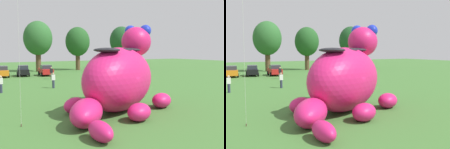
# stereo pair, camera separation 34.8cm
# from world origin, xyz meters

# --- Properties ---
(ground_plane) EXTENTS (160.00, 160.00, 0.00)m
(ground_plane) POSITION_xyz_m (0.00, 0.00, 0.00)
(ground_plane) COLOR #427533
(giant_inflatable_creature) EXTENTS (9.86, 10.47, 6.18)m
(giant_inflatable_creature) POSITION_xyz_m (0.98, 1.04, 2.26)
(giant_inflatable_creature) COLOR #E01E6B
(giant_inflatable_creature) RESTS_ON ground
(car_orange) EXTENTS (2.21, 4.23, 1.72)m
(car_orange) POSITION_xyz_m (-2.33, 29.70, 0.86)
(car_orange) COLOR orange
(car_orange) RESTS_ON ground
(car_black) EXTENTS (2.50, 4.34, 1.72)m
(car_black) POSITION_xyz_m (0.89, 30.02, 0.86)
(car_black) COLOR black
(car_black) RESTS_ON ground
(car_red) EXTENTS (2.22, 4.24, 1.72)m
(car_red) POSITION_xyz_m (4.23, 28.90, 0.86)
(car_red) COLOR red
(car_red) RESTS_ON ground
(tree_centre_left) EXTENTS (5.42, 5.42, 9.62)m
(tree_centre_left) POSITION_xyz_m (5.54, 37.85, 6.29)
(tree_centre_left) COLOR brown
(tree_centre_left) RESTS_ON ground
(tree_centre) EXTENTS (4.97, 4.97, 8.81)m
(tree_centre) POSITION_xyz_m (13.72, 37.89, 5.76)
(tree_centre) COLOR brown
(tree_centre) RESTS_ON ground
(tree_centre_right) EXTENTS (5.30, 5.30, 9.40)m
(tree_centre_right) POSITION_xyz_m (24.74, 38.52, 6.15)
(tree_centre_right) COLOR brown
(tree_centre_right) RESTS_ON ground
(spectator_near_inflatable) EXTENTS (0.38, 0.26, 1.71)m
(spectator_near_inflatable) POSITION_xyz_m (0.60, 14.17, 0.85)
(spectator_near_inflatable) COLOR #2D334C
(spectator_near_inflatable) RESTS_ON ground
(spectator_mid_field) EXTENTS (0.38, 0.26, 1.71)m
(spectator_mid_field) POSITION_xyz_m (3.35, 23.29, 0.85)
(spectator_mid_field) COLOR #726656
(spectator_mid_field) RESTS_ON ground
(spectator_wandering) EXTENTS (0.38, 0.26, 1.71)m
(spectator_wandering) POSITION_xyz_m (-4.93, 13.43, 0.85)
(spectator_wandering) COLOR #2D334C
(spectator_wandering) RESTS_ON ground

